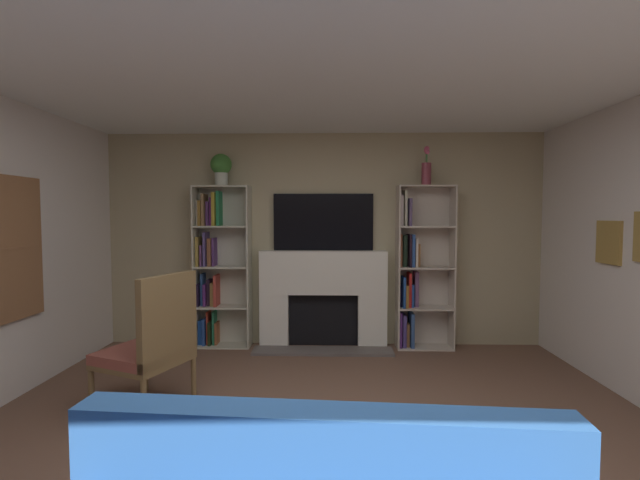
{
  "coord_description": "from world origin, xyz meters",
  "views": [
    {
      "loc": [
        0.09,
        -2.49,
        1.55
      ],
      "look_at": [
        0.0,
        1.12,
        1.36
      ],
      "focal_mm": 24.74,
      "sensor_mm": 36.0,
      "label": 1
    }
  ],
  "objects_px": {
    "tv": "(323,222)",
    "bookshelf_left": "(217,266)",
    "potted_plant": "(221,167)",
    "fireplace": "(323,296)",
    "armchair": "(153,344)",
    "coffee_table": "(318,474)",
    "vase_with_flowers": "(426,170)",
    "bookshelf_right": "(417,271)"
  },
  "relations": [
    {
      "from": "tv",
      "to": "bookshelf_left",
      "type": "relative_size",
      "value": 0.62
    },
    {
      "from": "tv",
      "to": "potted_plant",
      "type": "xyz_separation_m",
      "value": [
        -1.19,
        -0.12,
        0.64
      ]
    },
    {
      "from": "fireplace",
      "to": "tv",
      "type": "bearing_deg",
      "value": 90.0
    },
    {
      "from": "fireplace",
      "to": "bookshelf_left",
      "type": "distance_m",
      "value": 1.32
    },
    {
      "from": "armchair",
      "to": "coffee_table",
      "type": "relative_size",
      "value": 1.33
    },
    {
      "from": "bookshelf_left",
      "to": "vase_with_flowers",
      "type": "xyz_separation_m",
      "value": [
        2.46,
        -0.05,
        1.13
      ]
    },
    {
      "from": "tv",
      "to": "bookshelf_left",
      "type": "bearing_deg",
      "value": -176.94
    },
    {
      "from": "fireplace",
      "to": "potted_plant",
      "type": "relative_size",
      "value": 4.31
    },
    {
      "from": "fireplace",
      "to": "armchair",
      "type": "height_order",
      "value": "fireplace"
    },
    {
      "from": "vase_with_flowers",
      "to": "bookshelf_right",
      "type": "bearing_deg",
      "value": 151.38
    },
    {
      "from": "vase_with_flowers",
      "to": "armchair",
      "type": "distance_m",
      "value": 3.42
    },
    {
      "from": "coffee_table",
      "to": "bookshelf_right",
      "type": "bearing_deg",
      "value": 71.64
    },
    {
      "from": "armchair",
      "to": "bookshelf_left",
      "type": "bearing_deg",
      "value": 87.71
    },
    {
      "from": "bookshelf_left",
      "to": "vase_with_flowers",
      "type": "height_order",
      "value": "vase_with_flowers"
    },
    {
      "from": "potted_plant",
      "to": "armchair",
      "type": "distance_m",
      "value": 2.34
    },
    {
      "from": "potted_plant",
      "to": "armchair",
      "type": "relative_size",
      "value": 0.34
    },
    {
      "from": "bookshelf_left",
      "to": "coffee_table",
      "type": "relative_size",
      "value": 2.3
    },
    {
      "from": "bookshelf_right",
      "to": "vase_with_flowers",
      "type": "bearing_deg",
      "value": -28.62
    },
    {
      "from": "bookshelf_right",
      "to": "fireplace",
      "type": "bearing_deg",
      "value": -179.93
    },
    {
      "from": "vase_with_flowers",
      "to": "coffee_table",
      "type": "distance_m",
      "value": 3.8
    },
    {
      "from": "vase_with_flowers",
      "to": "coffee_table",
      "type": "bearing_deg",
      "value": -109.95
    },
    {
      "from": "tv",
      "to": "armchair",
      "type": "bearing_deg",
      "value": -126.25
    },
    {
      "from": "vase_with_flowers",
      "to": "armchair",
      "type": "bearing_deg",
      "value": -146.03
    },
    {
      "from": "armchair",
      "to": "tv",
      "type": "bearing_deg",
      "value": 53.75
    },
    {
      "from": "tv",
      "to": "potted_plant",
      "type": "relative_size",
      "value": 3.19
    },
    {
      "from": "bookshelf_left",
      "to": "armchair",
      "type": "xyz_separation_m",
      "value": [
        -0.07,
        -1.76,
        -0.43
      ]
    },
    {
      "from": "vase_with_flowers",
      "to": "potted_plant",
      "type": "bearing_deg",
      "value": -180.0
    },
    {
      "from": "tv",
      "to": "bookshelf_right",
      "type": "relative_size",
      "value": 0.62
    },
    {
      "from": "tv",
      "to": "bookshelf_left",
      "type": "distance_m",
      "value": 1.37
    },
    {
      "from": "vase_with_flowers",
      "to": "armchair",
      "type": "height_order",
      "value": "vase_with_flowers"
    },
    {
      "from": "tv",
      "to": "coffee_table",
      "type": "distance_m",
      "value": 3.49
    },
    {
      "from": "bookshelf_right",
      "to": "potted_plant",
      "type": "distance_m",
      "value": 2.6
    },
    {
      "from": "bookshelf_right",
      "to": "armchair",
      "type": "xyz_separation_m",
      "value": [
        -2.44,
        -1.75,
        -0.38
      ]
    },
    {
      "from": "fireplace",
      "to": "tv",
      "type": "relative_size",
      "value": 1.35
    },
    {
      "from": "bookshelf_right",
      "to": "armchair",
      "type": "bearing_deg",
      "value": -144.4
    },
    {
      "from": "tv",
      "to": "coffee_table",
      "type": "height_order",
      "value": "tv"
    },
    {
      "from": "bookshelf_right",
      "to": "coffee_table",
      "type": "bearing_deg",
      "value": -108.36
    },
    {
      "from": "bookshelf_left",
      "to": "vase_with_flowers",
      "type": "bearing_deg",
      "value": -1.22
    },
    {
      "from": "tv",
      "to": "bookshelf_left",
      "type": "xyz_separation_m",
      "value": [
        -1.27,
        -0.07,
        -0.52
      ]
    },
    {
      "from": "bookshelf_right",
      "to": "coffee_table",
      "type": "height_order",
      "value": "bookshelf_right"
    },
    {
      "from": "tv",
      "to": "armchair",
      "type": "relative_size",
      "value": 1.08
    },
    {
      "from": "bookshelf_left",
      "to": "potted_plant",
      "type": "bearing_deg",
      "value": -34.47
    }
  ]
}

